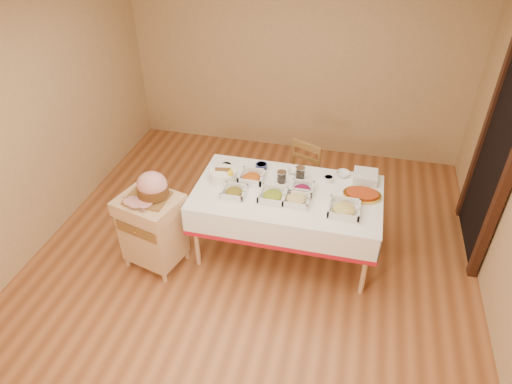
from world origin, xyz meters
TOP-DOWN VIEW (x-y plane):
  - room_shell at (0.00, 0.00)m, footprint 5.00×5.00m
  - doorway at (2.20, 0.90)m, footprint 0.09×1.10m
  - dining_table at (0.30, 0.30)m, footprint 1.82×1.02m
  - butcher_cart at (-0.94, -0.19)m, footprint 0.67×0.60m
  - dining_chair at (0.31, 0.98)m, footprint 0.51×0.50m
  - ham_on_board at (-0.90, -0.16)m, footprint 0.41×0.39m
  - serving_dish_a at (-0.19, 0.13)m, footprint 0.23×0.22m
  - serving_dish_b at (0.18, 0.16)m, footprint 0.26×0.26m
  - serving_dish_c at (0.41, 0.16)m, footprint 0.25×0.25m
  - serving_dish_d at (0.86, 0.11)m, footprint 0.29×0.29m
  - serving_dish_e at (-0.09, 0.41)m, footprint 0.26×0.24m
  - serving_dish_f at (0.44, 0.33)m, footprint 0.23×0.22m
  - small_bowl_left at (-0.40, 0.55)m, footprint 0.12×0.12m
  - small_bowl_mid at (-0.04, 0.65)m, footprint 0.12×0.12m
  - small_bowl_right at (0.66, 0.58)m, footprint 0.10×0.10m
  - bowl_white_imported at (0.31, 0.66)m, footprint 0.15×0.15m
  - bowl_small_imported at (0.80, 0.71)m, footprint 0.17×0.17m
  - preserve_jar_left at (0.21, 0.45)m, footprint 0.09×0.09m
  - preserve_jar_right at (0.38, 0.57)m, footprint 0.10×0.10m
  - mustard_bottle at (-0.28, 0.32)m, footprint 0.05×0.05m
  - bread_basket at (-0.37, 0.37)m, footprint 0.27×0.27m
  - plate_stack at (1.02, 0.68)m, footprint 0.24×0.24m
  - brass_platter at (1.01, 0.39)m, footprint 0.36×0.26m

SIDE VIEW (x-z plane):
  - dining_chair at x=0.31m, z-range 0.01..0.88m
  - butcher_cart at x=-0.94m, z-range 0.05..0.86m
  - dining_table at x=0.30m, z-range 0.22..0.98m
  - bowl_white_imported at x=0.31m, z-range 0.76..0.79m
  - brass_platter at x=1.01m, z-range 0.76..0.81m
  - bowl_small_imported at x=0.80m, z-range 0.76..0.80m
  - small_bowl_right at x=0.66m, z-range 0.76..0.81m
  - small_bowl_mid at x=-0.04m, z-range 0.76..0.81m
  - serving_dish_a at x=-0.19m, z-range 0.74..0.84m
  - small_bowl_left at x=-0.40m, z-range 0.76..0.82m
  - serving_dish_f at x=0.44m, z-range 0.74..0.85m
  - serving_dish_c at x=0.41m, z-range 0.74..0.84m
  - serving_dish_b at x=0.18m, z-range 0.74..0.85m
  - serving_dish_d at x=0.86m, z-range 0.74..0.85m
  - serving_dish_e at x=-0.09m, z-range 0.74..0.86m
  - plate_stack at x=1.02m, z-range 0.76..0.85m
  - bread_basket at x=-0.37m, z-range 0.75..0.87m
  - preserve_jar_left at x=0.21m, z-range 0.75..0.87m
  - preserve_jar_right at x=0.38m, z-range 0.75..0.88m
  - mustard_bottle at x=-0.28m, z-range 0.75..0.92m
  - ham_on_board at x=-0.90m, z-range 0.78..1.05m
  - doorway at x=2.20m, z-range 0.01..2.21m
  - room_shell at x=0.00m, z-range -1.20..3.80m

